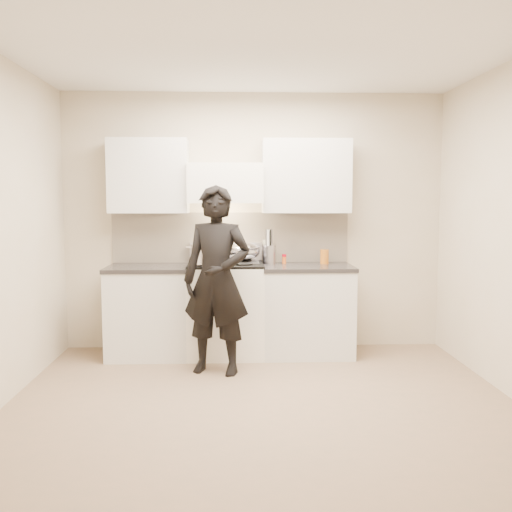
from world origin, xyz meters
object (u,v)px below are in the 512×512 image
(counter_right, at_px, (307,310))
(utensil_crock, at_px, (269,253))
(stove, at_px, (226,309))
(wok, at_px, (243,251))
(person, at_px, (217,280))

(counter_right, relative_size, utensil_crock, 2.57)
(stove, relative_size, wok, 2.17)
(counter_right, distance_m, person, 1.16)
(counter_right, relative_size, wok, 2.09)
(utensil_crock, distance_m, person, 0.94)
(counter_right, bearing_deg, wok, 168.90)
(stove, height_order, wok, wok)
(stove, distance_m, utensil_crock, 0.73)
(wok, bearing_deg, utensil_crock, 6.72)
(utensil_crock, bearing_deg, stove, -160.48)
(stove, relative_size, utensil_crock, 2.68)
(stove, distance_m, counter_right, 0.83)
(counter_right, distance_m, utensil_crock, 0.70)
(wok, xyz_separation_m, person, (-0.25, -0.73, -0.20))
(stove, relative_size, counter_right, 1.04)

